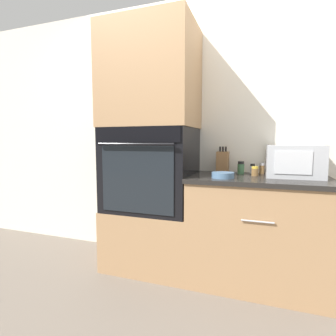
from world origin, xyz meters
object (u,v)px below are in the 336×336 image
object	(u,v)px
condiment_jar_far	(255,171)
condiment_jar_back	(262,169)
knife_block	(223,162)
wall_oven	(151,169)
microwave	(294,161)
condiment_jar_near	(252,169)
condiment_jar_mid	(241,168)
bowl	(223,175)

from	to	relation	value
condiment_jar_far	condiment_jar_back	xyz separation A→B (m)	(0.05, 0.15, 0.01)
knife_block	condiment_jar_back	size ratio (longest dim) A/B	2.48
wall_oven	microwave	xyz separation A→B (m)	(1.19, 0.11, 0.09)
condiment_jar_near	condiment_jar_far	xyz separation A→B (m)	(0.02, -0.14, -0.00)
microwave	condiment_jar_far	size ratio (longest dim) A/B	5.25
condiment_jar_back	knife_block	bearing A→B (deg)	-174.91
wall_oven	condiment_jar_mid	world-z (taller)	wall_oven
wall_oven	condiment_jar_near	size ratio (longest dim) A/B	8.70
condiment_jar_near	condiment_jar_mid	bearing A→B (deg)	-157.49
condiment_jar_mid	condiment_jar_back	world-z (taller)	condiment_jar_mid
bowl	condiment_jar_near	distance (m)	0.41
knife_block	condiment_jar_near	xyz separation A→B (m)	(0.26, 0.01, -0.05)
microwave	condiment_jar_near	bearing A→B (deg)	161.18
wall_oven	condiment_jar_mid	bearing A→B (deg)	12.86
knife_block	condiment_jar_near	size ratio (longest dim) A/B	2.69
microwave	condiment_jar_back	bearing A→B (deg)	152.51
condiment_jar_mid	condiment_jar_far	bearing A→B (deg)	-39.20
microwave	bowl	xyz separation A→B (m)	(-0.52, -0.25, -0.10)
wall_oven	condiment_jar_near	distance (m)	0.90
knife_block	condiment_jar_mid	world-z (taller)	knife_block
wall_oven	knife_block	world-z (taller)	wall_oven
wall_oven	microwave	world-z (taller)	wall_oven
knife_block	bowl	size ratio (longest dim) A/B	1.37
condiment_jar_near	condiment_jar_back	distance (m)	0.08
condiment_jar_mid	condiment_jar_back	distance (m)	0.18
microwave	condiment_jar_back	world-z (taller)	microwave
condiment_jar_mid	condiment_jar_far	distance (m)	0.15
wall_oven	condiment_jar_back	distance (m)	0.98
condiment_jar_near	condiment_jar_mid	world-z (taller)	condiment_jar_mid
knife_block	condiment_jar_mid	distance (m)	0.17
microwave	condiment_jar_near	xyz separation A→B (m)	(-0.31, 0.11, -0.08)
bowl	condiment_jar_mid	distance (m)	0.34
bowl	condiment_jar_back	size ratio (longest dim) A/B	1.81
wall_oven	microwave	bearing A→B (deg)	5.29
knife_block	condiment_jar_back	bearing A→B (deg)	5.09
condiment_jar_far	microwave	bearing A→B (deg)	5.80
bowl	condiment_jar_near	bearing A→B (deg)	59.41
microwave	condiment_jar_far	distance (m)	0.31
knife_block	bowl	bearing A→B (deg)	-82.05
knife_block	condiment_jar_far	xyz separation A→B (m)	(0.28, -0.12, -0.06)
wall_oven	condiment_jar_far	distance (m)	0.90
wall_oven	condiment_jar_near	xyz separation A→B (m)	(0.87, 0.22, 0.01)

